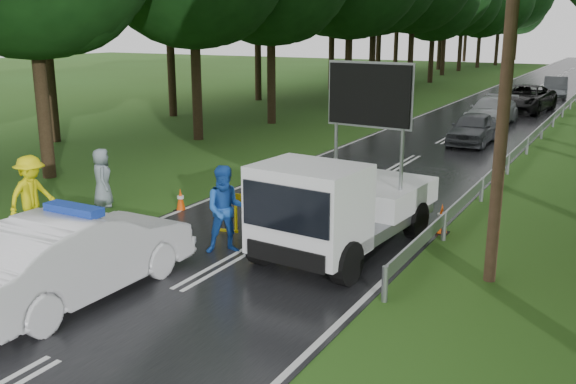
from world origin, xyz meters
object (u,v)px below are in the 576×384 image
Objects in this scene: barrier at (263,206)px; civilian at (226,210)px; officer at (266,205)px; queue_car_first at (473,128)px; work_truck at (339,206)px; queue_car_third at (524,99)px; police_sedan at (78,255)px; queue_car_fourth at (555,87)px; queue_car_second at (492,111)px.

barrier is 1.21× the size of civilian.
queue_car_first is at bearing -126.63° from officer.
civilian is at bearing -106.44° from barrier.
civilian is at bearing -148.03° from work_truck.
officer reaches higher than queue_car_third.
police_sedan is 41.04m from queue_car_fourth.
officer is at bearing -100.44° from queue_car_fourth.
queue_car_second is at bearing 97.93° from work_truck.
work_truck is at bearing -11.08° from civilian.
officer reaches higher than queue_car_first.
queue_car_first is at bearing -99.32° from queue_car_fourth.
queue_car_fourth is (2.42, 37.52, -0.28)m from civilian.
work_truck reaches higher than barrier.
police_sedan is 1.13× the size of queue_car_fourth.
officer is 0.43× the size of queue_car_first.
police_sedan is 1.03× the size of queue_car_second.
work_truck reaches higher than queue_car_second.
work_truck is (3.32, 4.50, 0.30)m from police_sedan.
queue_car_second is at bearing 93.44° from queue_car_first.
police_sedan is 0.93× the size of work_truck.
police_sedan is 1.25× the size of queue_car_first.
barrier is 27.11m from queue_car_third.
queue_car_first is 12.00m from queue_car_third.
civilian is (-2.24, -1.14, -0.12)m from work_truck.
barrier is 15.13m from queue_car_first.
queue_car_first is (1.29, 15.25, -0.19)m from officer.
work_truck is 2.68× the size of civilian.
work_truck is 0.95× the size of queue_car_third.
police_sedan is 2.48× the size of civilian.
queue_car_third is at bearing 85.95° from queue_car_second.
civilian is (1.08, 3.36, 0.18)m from police_sedan.
queue_car_fourth is at bearing 87.02° from queue_car_first.
queue_car_second is (-1.06, 21.29, -0.42)m from work_truck.
queue_car_first is at bearing 97.38° from work_truck.
civilian reaches higher than queue_car_fourth.
officer reaches higher than queue_car_fourth.
civilian is 0.41× the size of queue_car_second.
queue_car_second is 0.85× the size of queue_car_third.
queue_car_third is (0.62, 6.00, 0.08)m from queue_car_second.
officer is at bearing -53.76° from barrier.
queue_car_third is (1.46, 27.25, -0.08)m from officer.
civilian is 37.60m from queue_car_fourth.
civilian is at bearing -100.84° from queue_car_fourth.
officer is (-1.90, 0.04, -0.26)m from work_truck.
queue_car_first is 0.91× the size of queue_car_fourth.
queue_car_second is 1.10× the size of queue_car_fourth.
civilian is at bearing 42.35° from officer.
work_truck is 1.22× the size of queue_car_fourth.
officer reaches higher than barrier.
queue_car_first is (2.70, 19.79, -0.14)m from police_sedan.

